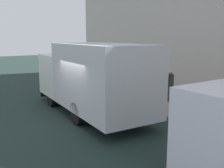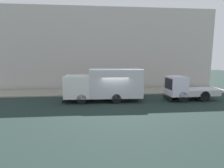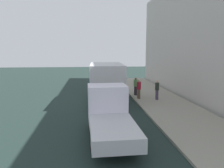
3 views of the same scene
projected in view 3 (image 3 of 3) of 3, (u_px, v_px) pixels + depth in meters
ground at (99, 103)px, 18.56m from camera, size 80.00×80.00×0.00m
sidewalk at (161, 101)px, 19.07m from camera, size 4.39×30.00×0.13m
building_facade at (195, 36)px, 18.54m from camera, size 0.50×30.00×10.93m
large_utility_truck at (106, 81)px, 19.20m from camera, size 2.82×7.70×3.21m
small_flatbed_truck at (109, 114)px, 11.21m from camera, size 2.17×5.28×2.46m
pedestrian_walking at (139, 89)px, 19.48m from camera, size 0.38×0.38×1.67m
pedestrian_standing at (136, 86)px, 21.01m from camera, size 0.43×0.43×1.64m
pedestrian_third at (157, 89)px, 19.08m from camera, size 0.37×0.37×1.65m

